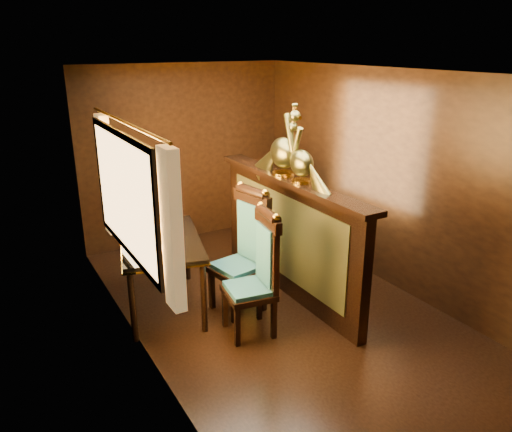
% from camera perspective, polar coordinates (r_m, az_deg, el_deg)
% --- Properties ---
extents(ground, '(5.00, 5.00, 0.00)m').
position_cam_1_polar(ground, '(5.56, 2.49, -10.50)').
color(ground, black).
rests_on(ground, ground).
extents(room_shell, '(3.04, 5.04, 2.52)m').
position_cam_1_polar(room_shell, '(4.94, 1.81, 5.47)').
color(room_shell, black).
rests_on(room_shell, ground).
extents(partition, '(0.26, 2.70, 1.36)m').
position_cam_1_polar(partition, '(5.64, 3.72, -2.05)').
color(partition, black).
rests_on(partition, ground).
extents(dining_table, '(1.14, 1.52, 1.00)m').
position_cam_1_polar(dining_table, '(5.38, -10.85, -3.27)').
color(dining_table, black).
rests_on(dining_table, ground).
extents(chair_left, '(0.53, 0.55, 1.29)m').
position_cam_1_polar(chair_left, '(4.87, 0.48, -6.07)').
color(chair_left, black).
rests_on(chair_left, ground).
extents(chair_right, '(0.57, 0.59, 1.37)m').
position_cam_1_polar(chair_right, '(5.31, -1.10, -3.42)').
color(chair_right, black).
rests_on(chair_right, ground).
extents(peacock_left, '(0.21, 0.56, 0.67)m').
position_cam_1_polar(peacock_left, '(5.19, 5.28, 7.38)').
color(peacock_left, '#184A2E').
rests_on(peacock_left, partition).
extents(peacock_right, '(0.25, 0.68, 0.81)m').
position_cam_1_polar(peacock_right, '(5.46, 3.19, 8.74)').
color(peacock_right, '#184A2E').
rests_on(peacock_right, partition).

